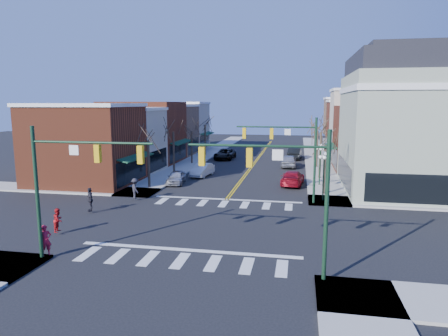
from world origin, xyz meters
The scene contains 36 objects.
ground centered at (0.00, 0.00, 0.00)m, with size 160.00×160.00×0.00m, color black.
sidewalk_left centered at (-8.75, 20.00, 0.07)m, with size 3.50×70.00×0.15m, color #9E9B93.
sidewalk_right centered at (8.75, 20.00, 0.07)m, with size 3.50×70.00×0.15m, color #9E9B93.
bldg_left_brick_a centered at (-15.50, 11.75, 4.00)m, with size 10.00×8.50×8.00m, color maroon.
bldg_left_stucco_a centered at (-15.50, 19.50, 3.75)m, with size 10.00×7.00×7.50m, color #BBAF9A.
bldg_left_brick_b centered at (-15.50, 27.50, 4.25)m, with size 10.00×9.00×8.50m, color maroon.
bldg_left_tan centered at (-15.50, 35.75, 3.90)m, with size 10.00×7.50×7.80m, color #936F51.
bldg_left_stucco_b centered at (-15.50, 43.50, 4.10)m, with size 10.00×8.00×8.20m, color #BBAF9A.
bldg_right_brick_a centered at (15.50, 25.75, 4.00)m, with size 10.00×8.50×8.00m, color maroon.
bldg_right_stucco centered at (15.50, 33.50, 5.00)m, with size 10.00×7.00×10.00m, color #BBAF9A.
bldg_right_brick_b centered at (15.50, 41.00, 4.25)m, with size 10.00×8.00×8.50m, color maroon.
bldg_right_tan centered at (15.50, 49.00, 4.50)m, with size 10.00×8.00×9.00m, color #936F51.
victorian_corner centered at (16.50, 14.50, 6.66)m, with size 12.25×14.25×13.30m.
traffic_mast_near_left centered at (-5.55, -7.40, 4.71)m, with size 6.60×0.28×7.20m.
traffic_mast_near_right centered at (5.55, -7.40, 4.71)m, with size 6.60×0.28×7.20m.
traffic_mast_far_right centered at (5.55, 7.40, 4.71)m, with size 6.60×0.28×7.20m.
lamppost_corner centered at (8.20, 8.50, 2.96)m, with size 0.36×0.36×4.33m.
lamppost_midblock centered at (8.20, 15.00, 2.96)m, with size 0.36×0.36×4.33m.
tree_left_a centered at (-8.40, 11.00, 2.38)m, with size 0.24×0.24×4.76m, color #382B21.
tree_left_b centered at (-8.40, 19.00, 2.52)m, with size 0.24×0.24×5.04m, color #382B21.
tree_left_c centered at (-8.40, 27.00, 2.27)m, with size 0.24×0.24×4.55m, color #382B21.
tree_left_d centered at (-8.40, 35.00, 2.45)m, with size 0.24×0.24×4.90m, color #382B21.
tree_right_a centered at (8.40, 11.00, 2.31)m, with size 0.24×0.24×4.62m, color #382B21.
tree_right_b centered at (8.40, 19.00, 2.59)m, with size 0.24×0.24×5.18m, color #382B21.
tree_right_c centered at (8.40, 27.00, 2.42)m, with size 0.24×0.24×4.83m, color #382B21.
tree_right_d centered at (8.40, 35.00, 2.48)m, with size 0.24×0.24×4.97m, color #382B21.
car_left_near centered at (-6.40, 13.55, 0.68)m, with size 1.62×4.02×1.37m, color #B5B4B9.
car_left_mid centered at (-4.80, 18.35, 0.72)m, with size 1.53×4.39×1.45m, color silver.
car_left_far centered at (-4.80, 32.69, 0.77)m, with size 2.56×5.55×1.54m, color black.
car_right_near centered at (5.53, 15.13, 0.74)m, with size 2.07×5.10×1.48m, color maroon.
car_right_mid centered at (4.80, 26.82, 0.82)m, with size 1.95×4.84×1.65m, color #ABACB0.
car_right_far centered at (5.50, 34.73, 0.85)m, with size 1.79×5.14×1.70m, color black.
pedestrian_red_a centered at (-7.30, -7.15, 0.99)m, with size 0.62×0.40×1.69m, color #A9122C.
pedestrian_red_b centered at (-9.00, -3.37, 0.92)m, with size 0.75×0.59×1.55m, color #AA1216.
pedestrian_dark_a centered at (-9.50, 1.56, 1.07)m, with size 1.07×0.45×1.83m, color black.
pedestrian_dark_b centered at (-7.72, 5.95, 1.05)m, with size 1.17×0.67×1.80m, color black.
Camera 1 is at (6.07, -25.70, 8.36)m, focal length 32.00 mm.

